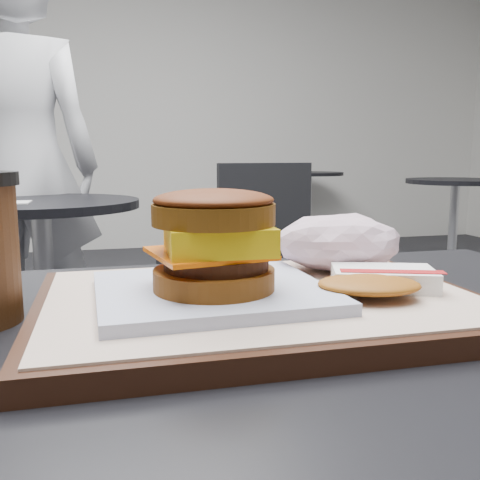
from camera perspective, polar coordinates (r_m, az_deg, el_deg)
The scene contains 10 objects.
serving_tray at distance 0.47m, azimuth 2.11°, elevation -6.80°, with size 0.38×0.28×0.02m.
breakfast_sandwich at distance 0.44m, azimuth -2.82°, elevation -1.42°, with size 0.20×0.18×0.09m.
hash_brown at distance 0.48m, azimuth 14.42°, elevation -4.25°, with size 0.13×0.11×0.02m.
crumpled_wrapper at distance 0.57m, azimuth 10.49°, elevation -0.22°, with size 0.13×0.10×0.06m, color white, non-canonical shape.
neighbor_table at distance 2.08m, azimuth -20.25°, elevation -1.50°, with size 0.70×0.70×0.75m.
napkin at distance 1.96m, azimuth -23.23°, elevation 3.69°, with size 0.12×0.12×0.00m, color silver.
neighbor_chair at distance 2.15m, azimuth -0.46°, elevation -1.67°, with size 0.62×0.47×0.88m.
patron at distance 2.46m, azimuth -22.15°, elevation 7.34°, with size 0.63×0.41×1.73m, color silver.
bg_table_near at distance 3.95m, azimuth 21.89°, elevation 3.33°, with size 0.66×0.66×0.75m.
bg_table_far at distance 5.26m, azimuth 7.32°, elevation 5.15°, with size 0.66×0.66×0.75m.
Camera 1 is at (-0.12, -0.38, 0.91)m, focal length 40.00 mm.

